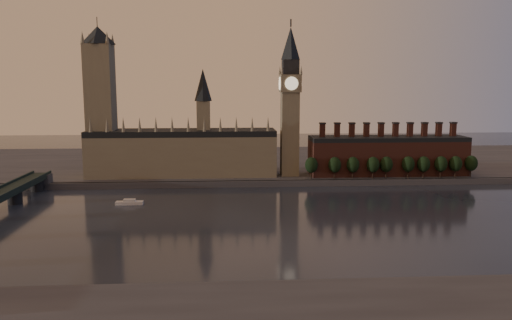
{
  "coord_description": "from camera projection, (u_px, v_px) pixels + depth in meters",
  "views": [
    {
      "loc": [
        -34.96,
        -234.44,
        67.16
      ],
      "look_at": [
        -17.0,
        55.0,
        23.3
      ],
      "focal_mm": 35.0,
      "sensor_mm": 36.0,
      "label": 1
    }
  ],
  "objects": [
    {
      "name": "north_bank",
      "position": [
        267.0,
        163.0,
        418.94
      ],
      "size": [
        900.0,
        182.0,
        4.0
      ],
      "color": "#4D4D52",
      "rests_on": "ground"
    },
    {
      "name": "embankment_tree_2",
      "position": [
        353.0,
        165.0,
        337.9
      ],
      "size": [
        8.6,
        8.6,
        14.88
      ],
      "color": "black",
      "rests_on": "north_bank"
    },
    {
      "name": "palace_of_westminster",
      "position": [
        183.0,
        150.0,
        349.76
      ],
      "size": [
        130.0,
        30.3,
        74.0
      ],
      "color": "#766C54",
      "rests_on": "north_bank"
    },
    {
      "name": "embankment_tree_9",
      "position": [
        471.0,
        163.0,
        343.99
      ],
      "size": [
        8.6,
        8.6,
        14.88
      ],
      "color": "black",
      "rests_on": "north_bank"
    },
    {
      "name": "chimney_block",
      "position": [
        387.0,
        155.0,
        354.33
      ],
      "size": [
        110.0,
        25.0,
        37.0
      ],
      "color": "brown",
      "rests_on": "north_bank"
    },
    {
      "name": "ground",
      "position": [
        298.0,
        224.0,
        243.54
      ],
      "size": [
        900.0,
        900.0,
        0.0
      ],
      "primitive_type": "plane",
      "color": "black",
      "rests_on": "ground"
    },
    {
      "name": "embankment_tree_6",
      "position": [
        424.0,
        164.0,
        340.48
      ],
      "size": [
        8.6,
        8.6,
        14.88
      ],
      "color": "black",
      "rests_on": "north_bank"
    },
    {
      "name": "river_boat",
      "position": [
        130.0,
        202.0,
        282.46
      ],
      "size": [
        15.4,
        4.62,
        3.07
      ],
      "rotation": [
        0.0,
        0.0,
        0.02
      ],
      "color": "silver",
      "rests_on": "ground"
    },
    {
      "name": "embankment_tree_3",
      "position": [
        373.0,
        165.0,
        338.12
      ],
      "size": [
        8.6,
        8.6,
        14.88
      ],
      "color": "black",
      "rests_on": "north_bank"
    },
    {
      "name": "embankment_tree_5",
      "position": [
        408.0,
        164.0,
        340.31
      ],
      "size": [
        8.6,
        8.6,
        14.88
      ],
      "color": "black",
      "rests_on": "north_bank"
    },
    {
      "name": "embankment_tree_4",
      "position": [
        386.0,
        164.0,
        339.1
      ],
      "size": [
        8.6,
        8.6,
        14.88
      ],
      "color": "black",
      "rests_on": "north_bank"
    },
    {
      "name": "embankment_tree_8",
      "position": [
        456.0,
        164.0,
        341.69
      ],
      "size": [
        8.6,
        8.6,
        14.88
      ],
      "color": "black",
      "rests_on": "north_bank"
    },
    {
      "name": "big_ben",
      "position": [
        290.0,
        100.0,
        344.21
      ],
      "size": [
        15.0,
        15.0,
        107.0
      ],
      "color": "#766C54",
      "rests_on": "north_bank"
    },
    {
      "name": "embankment_tree_7",
      "position": [
        441.0,
        164.0,
        340.99
      ],
      "size": [
        8.6,
        8.6,
        14.88
      ],
      "color": "black",
      "rests_on": "north_bank"
    },
    {
      "name": "embankment_tree_0",
      "position": [
        311.0,
        165.0,
        336.51
      ],
      "size": [
        8.6,
        8.6,
        14.88
      ],
      "color": "black",
      "rests_on": "north_bank"
    },
    {
      "name": "embankment_tree_1",
      "position": [
        335.0,
        165.0,
        337.26
      ],
      "size": [
        8.6,
        8.6,
        14.88
      ],
      "color": "black",
      "rests_on": "north_bank"
    },
    {
      "name": "victoria_tower",
      "position": [
        100.0,
        97.0,
        340.84
      ],
      "size": [
        24.0,
        24.0,
        108.0
      ],
      "color": "#766C54",
      "rests_on": "north_bank"
    }
  ]
}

